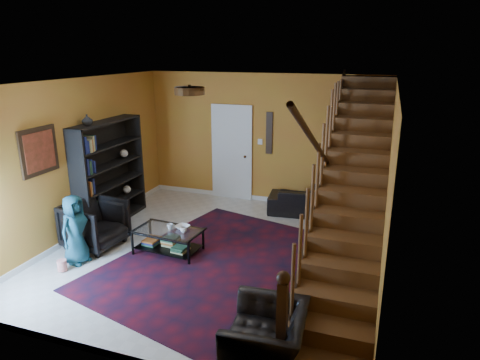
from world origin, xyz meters
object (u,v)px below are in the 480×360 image
(bookshelf, at_px, (110,175))
(coffee_table, at_px, (168,240))
(armchair_right, at_px, (266,338))
(armchair_left, at_px, (95,224))
(sofa, at_px, (314,202))

(bookshelf, bearing_deg, coffee_table, -27.16)
(armchair_right, bearing_deg, armchair_left, -121.48)
(bookshelf, xyz_separation_m, armchair_right, (3.90, -2.85, -0.66))
(coffee_table, bearing_deg, bookshelf, 152.84)
(sofa, bearing_deg, armchair_left, 33.51)
(sofa, relative_size, armchair_left, 2.09)
(sofa, distance_m, armchair_left, 4.28)
(sofa, relative_size, armchair_right, 1.95)
(bookshelf, distance_m, coffee_table, 2.00)
(coffee_table, bearing_deg, sofa, 51.87)
(sofa, bearing_deg, coffee_table, 45.96)
(armchair_left, xyz_separation_m, coffee_table, (1.30, 0.17, -0.17))
(armchair_left, bearing_deg, coffee_table, -76.75)
(armchair_left, relative_size, armchair_right, 0.93)
(armchair_right, bearing_deg, coffee_table, -135.83)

